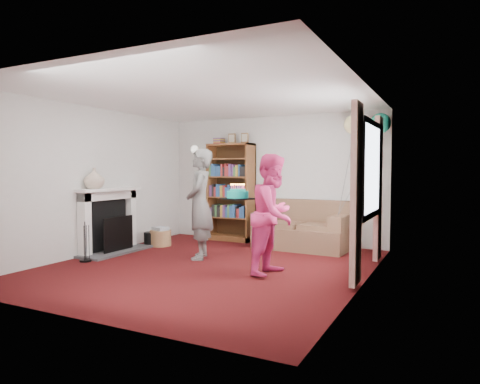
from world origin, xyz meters
The scene contains 16 objects.
ground centered at (0.00, 0.00, 0.00)m, with size 5.00×5.00×0.00m, color #380A08.
wall_back centered at (0.00, 2.51, 1.25)m, with size 4.50×0.02×2.50m, color silver.
wall_left centered at (-2.26, 0.00, 1.25)m, with size 0.02×5.00×2.50m, color silver.
wall_right centered at (2.26, 0.00, 1.25)m, with size 0.02×5.00×2.50m, color silver.
ceiling centered at (0.00, 0.00, 2.50)m, with size 4.50×5.00×0.01m, color white.
fireplace centered at (-2.09, 0.19, 0.51)m, with size 0.55×1.80×1.12m.
window_bay centered at (2.21, 0.60, 1.20)m, with size 0.14×2.02×2.20m.
wall_sconce centered at (-1.75, 2.36, 1.88)m, with size 0.16×0.23×0.16m.
bookcase centered at (-0.82, 2.30, 0.96)m, with size 0.93×0.42×2.18m.
sofa centered at (0.79, 2.07, 0.33)m, with size 1.66×0.88×0.88m.
wicker_basket centered at (-1.70, 1.08, 0.16)m, with size 0.40×0.40×0.36m.
person_striped centered at (-0.42, 0.44, 0.89)m, with size 0.65×0.43×1.78m, color black.
person_magenta centered at (1.03, 0.02, 0.83)m, with size 0.81×0.63×1.66m, color #CD2965.
birthday_cake centered at (0.47, 0.03, 1.08)m, with size 0.38×0.38×0.22m.
balloons centered at (1.90, 2.08, 2.22)m, with size 0.81×0.46×1.73m.
mantel_vase centered at (-2.12, -0.15, 1.30)m, with size 0.33×0.33×0.35m, color beige.
Camera 1 is at (3.25, -5.43, 1.44)m, focal length 32.00 mm.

